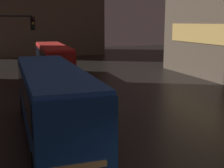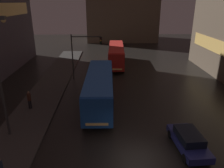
# 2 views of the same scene
# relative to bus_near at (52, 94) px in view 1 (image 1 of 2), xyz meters

# --- Properties ---
(bus_near) EXTENTS (2.80, 11.19, 3.26)m
(bus_near) POSITION_rel_bus_near_xyz_m (0.00, 0.00, 0.00)
(bus_near) COLOR #194793
(bus_near) RESTS_ON ground
(bus_far) EXTENTS (2.81, 11.07, 3.24)m
(bus_far) POSITION_rel_bus_near_xyz_m (2.39, 14.70, -0.01)
(bus_far) COLOR #AD1E19
(bus_far) RESTS_ON ground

